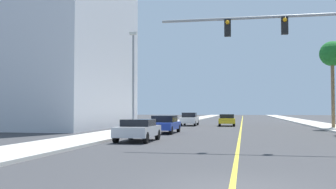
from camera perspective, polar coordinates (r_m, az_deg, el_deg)
ground at (r=51.22m, az=10.76°, el=-4.31°), size 192.00×192.00×0.00m
sidewalk_left at (r=52.08m, az=0.56°, el=-4.23°), size 3.52×168.00×0.15m
sidewalk_right at (r=51.99m, az=20.97°, el=-4.08°), size 3.52×168.00×0.15m
lane_marking_center at (r=51.22m, az=10.76°, el=-4.30°), size 0.16×144.00×0.01m
building_left_near at (r=44.34m, az=-18.68°, el=6.94°), size 17.20×18.70×17.72m
traffic_signal_mast at (r=19.79m, az=22.61°, el=7.30°), size 11.68×0.36×6.71m
street_lamp at (r=29.54m, az=-5.14°, el=2.66°), size 0.56×0.28×7.62m
palm_far at (r=41.24m, az=22.99°, el=5.31°), size 2.43×2.43×8.41m
car_blue at (r=30.89m, az=-0.54°, el=-4.34°), size 1.95×4.48×1.40m
car_yellow at (r=45.15m, az=8.63°, el=-3.70°), size 1.99×3.99×1.35m
car_white at (r=45.68m, az=3.19°, el=-3.63°), size 1.88×4.40×1.53m
car_silver at (r=22.94m, az=-4.44°, el=-5.16°), size 1.99×3.92×1.29m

